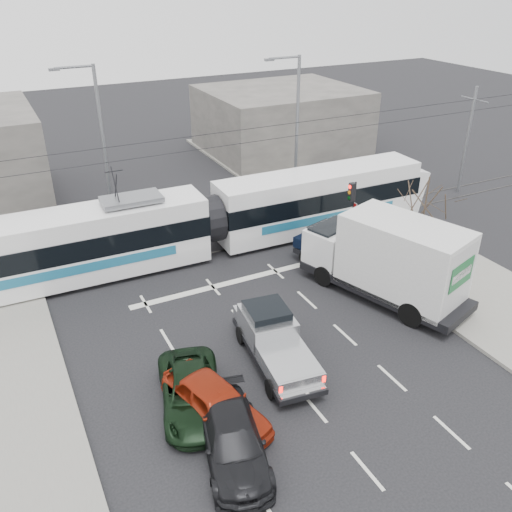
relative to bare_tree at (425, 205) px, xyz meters
name	(u,v)px	position (x,y,z in m)	size (l,w,h in m)	color
ground	(310,346)	(-7.60, -2.50, -3.79)	(120.00, 120.00, 0.00)	black
sidewalk_right	(474,291)	(1.40, -2.50, -3.72)	(6.00, 60.00, 0.15)	gray
rails	(213,246)	(-7.60, 7.50, -3.78)	(60.00, 1.60, 0.03)	#33302D
building_right	(281,120)	(4.40, 21.50, -1.29)	(12.00, 10.00, 5.00)	slate
bare_tree	(425,205)	(0.00, 0.00, 0.00)	(2.40, 2.40, 5.00)	#47382B
traffic_signal	(352,201)	(-1.13, 4.00, -1.05)	(0.44, 0.44, 3.60)	black
street_lamp_near	(295,122)	(-0.29, 11.50, 1.32)	(2.38, 0.25, 9.00)	slate
street_lamp_far	(99,137)	(-11.79, 13.50, 1.32)	(2.38, 0.25, 9.00)	slate
catenary	(210,179)	(-7.60, 7.50, 0.09)	(60.00, 0.20, 7.00)	black
tram	(210,220)	(-7.97, 6.94, -1.95)	(25.53, 3.02, 5.20)	white
silver_pickup	(273,338)	(-9.29, -2.46, -2.83)	(2.45, 5.49, 1.93)	black
box_truck	(389,260)	(-2.54, -0.84, -1.86)	(4.97, 8.26, 3.91)	black
navy_pickup	(337,250)	(-3.02, 2.44, -2.77)	(3.18, 5.23, 2.07)	black
green_car	(192,392)	(-13.02, -3.56, -3.16)	(2.09, 4.54, 1.26)	black
red_car	(215,403)	(-12.56, -4.53, -3.04)	(1.77, 4.39, 1.50)	maroon
dark_car	(233,441)	(-12.66, -6.17, -3.14)	(1.83, 4.51, 1.31)	black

